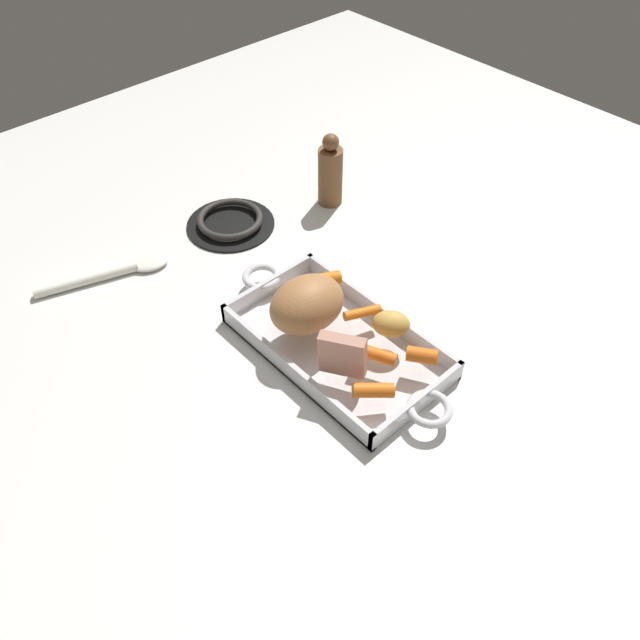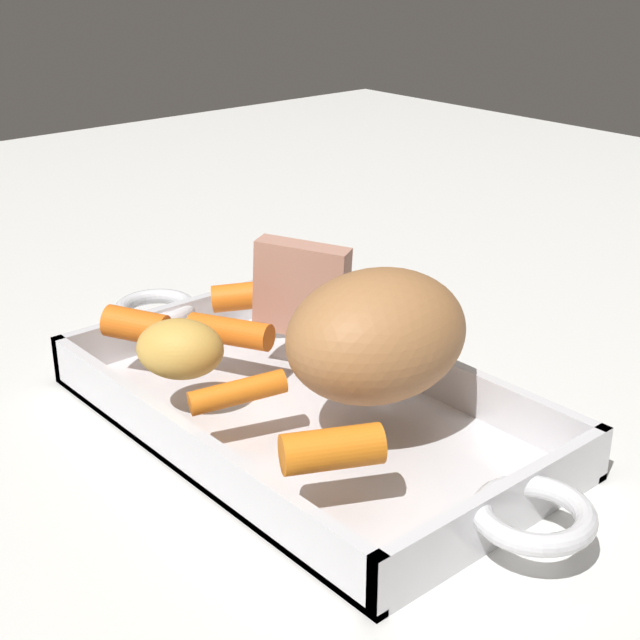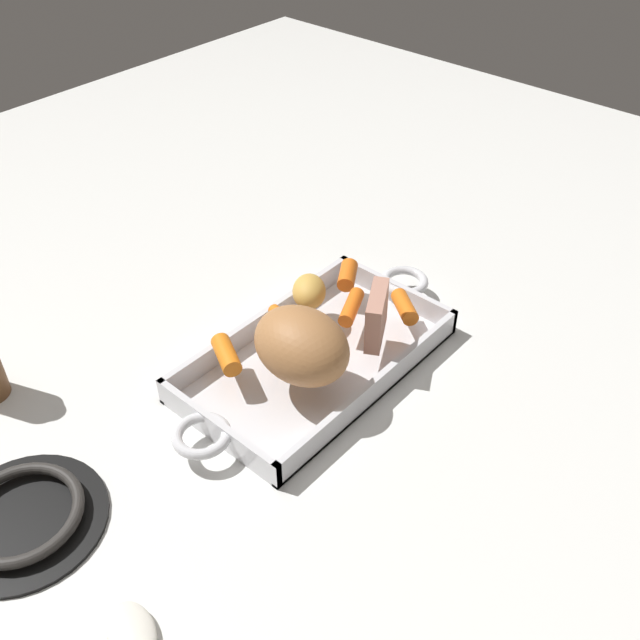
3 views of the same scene
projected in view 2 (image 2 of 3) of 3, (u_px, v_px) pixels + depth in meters
name	position (u px, v px, depth m)	size (l,w,h in m)	color
ground_plane	(304.00, 426.00, 0.63)	(2.03, 2.03, 0.00)	silver
roasting_dish	(304.00, 411.00, 0.62)	(0.44, 0.20, 0.04)	silver
pork_roast	(377.00, 335.00, 0.57)	(0.12, 0.10, 0.08)	#AA7141
roast_slice_thin	(301.00, 289.00, 0.67)	(0.02, 0.07, 0.07)	tan
baby_carrot_center_left	(238.00, 393.00, 0.58)	(0.02, 0.02, 0.06)	orange
baby_carrot_long	(230.00, 332.00, 0.66)	(0.02, 0.02, 0.06)	orange
baby_carrot_northwest	(136.00, 326.00, 0.66)	(0.02, 0.02, 0.05)	orange
baby_carrot_center_right	(250.00, 296.00, 0.72)	(0.02, 0.02, 0.06)	orange
baby_carrot_short	(332.00, 449.00, 0.51)	(0.02, 0.02, 0.06)	orange
potato_corner	(180.00, 349.00, 0.61)	(0.06, 0.04, 0.04)	gold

